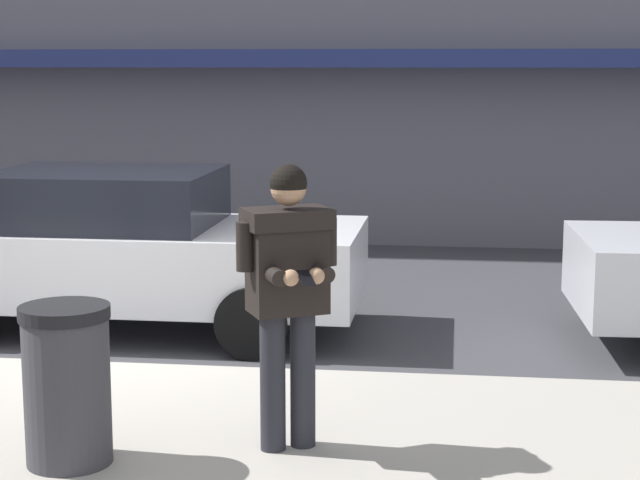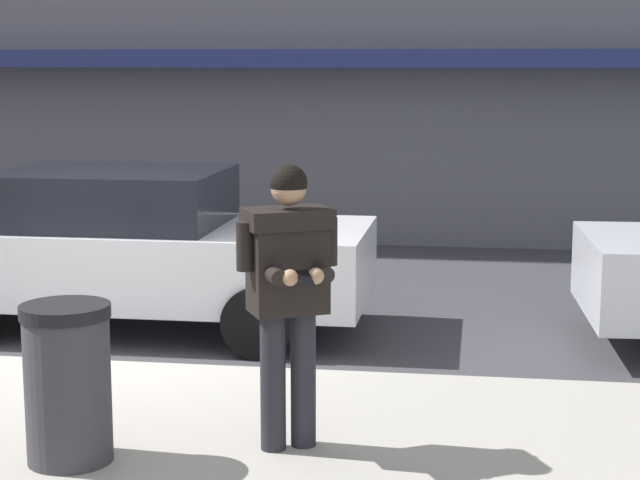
{
  "view_description": "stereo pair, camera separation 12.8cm",
  "coord_description": "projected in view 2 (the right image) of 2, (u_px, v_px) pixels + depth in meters",
  "views": [
    {
      "loc": [
        2.94,
        -8.33,
        2.56
      ],
      "look_at": [
        2.11,
        -2.0,
        1.49
      ],
      "focal_mm": 60.0,
      "sensor_mm": 36.0,
      "label": 1
    },
    {
      "loc": [
        3.06,
        -8.31,
        2.56
      ],
      "look_at": [
        2.11,
        -2.0,
        1.49
      ],
      "focal_mm": 60.0,
      "sensor_mm": 36.0,
      "label": 2
    }
  ],
  "objects": [
    {
      "name": "ground_plane",
      "position": [
        107.0,
        370.0,
        8.98
      ],
      "size": [
        80.0,
        80.0,
        0.0
      ],
      "primitive_type": "plane",
      "color": "#3D3D42"
    },
    {
      "name": "curb_paint_line",
      "position": [
        224.0,
        373.0,
        8.88
      ],
      "size": [
        28.0,
        0.12,
        0.01
      ],
      "primitive_type": "cube",
      "color": "silver",
      "rests_on": "ground"
    },
    {
      "name": "parked_sedan_mid",
      "position": [
        130.0,
        248.0,
        10.25
      ],
      "size": [
        4.5,
        1.93,
        1.54
      ],
      "color": "silver",
      "rests_on": "ground"
    },
    {
      "name": "man_texting_on_phone",
      "position": [
        288.0,
        276.0,
        6.59
      ],
      "size": [
        0.63,
        0.65,
        1.81
      ],
      "color": "#23232B",
      "rests_on": "sidewalk"
    },
    {
      "name": "trash_bin",
      "position": [
        68.0,
        383.0,
        6.48
      ],
      "size": [
        0.55,
        0.55,
        0.98
      ],
      "color": "#38383D",
      "rests_on": "sidewalk"
    }
  ]
}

